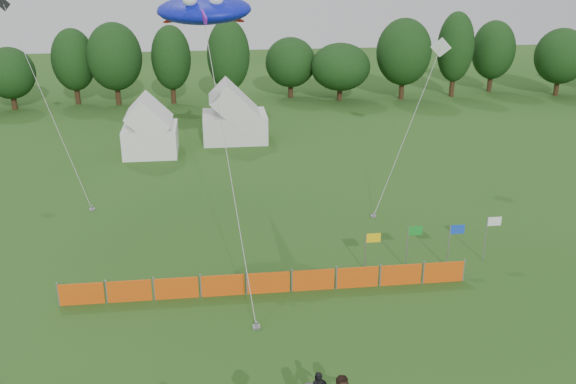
{
  "coord_description": "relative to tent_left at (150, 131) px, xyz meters",
  "views": [
    {
      "loc": [
        -2.93,
        -17.63,
        14.27
      ],
      "look_at": [
        0.0,
        6.0,
        5.2
      ],
      "focal_mm": 40.0,
      "sensor_mm": 36.0,
      "label": 1
    }
  ],
  "objects": [
    {
      "name": "flag_row",
      "position": [
        14.61,
        -19.97,
        -0.32
      ],
      "size": [
        6.73,
        0.49,
        2.26
      ],
      "color": "gray",
      "rests_on": "ground"
    },
    {
      "name": "tent_left",
      "position": [
        0.0,
        0.0,
        0.0
      ],
      "size": [
        3.94,
        3.94,
        3.47
      ],
      "color": "white",
      "rests_on": "ground"
    },
    {
      "name": "barrier_fence",
      "position": [
        6.65,
        -21.6,
        -1.25
      ],
      "size": [
        17.9,
        0.06,
        1.0
      ],
      "color": "#E14F0C",
      "rests_on": "ground"
    },
    {
      "name": "stingray_kite",
      "position": [
        4.36,
        -11.35,
        9.5
      ],
      "size": [
        6.49,
        19.73,
        12.23
      ],
      "color": "#0F1BDF",
      "rests_on": "ground"
    },
    {
      "name": "treeline",
      "position": [
        8.98,
        16.12,
        2.43
      ],
      "size": [
        104.57,
        8.78,
        8.36
      ],
      "color": "#382314",
      "rests_on": "ground"
    },
    {
      "name": "tent_right",
      "position": [
        6.31,
        2.82,
        0.05
      ],
      "size": [
        5.05,
        4.04,
        3.57
      ],
      "color": "silver",
      "rests_on": "ground"
    },
    {
      "name": "small_kite_dark",
      "position": [
        -6.05,
        -5.8,
        5.03
      ],
      "size": [
        6.18,
        8.41,
        11.47
      ],
      "color": "black",
      "rests_on": "ground"
    },
    {
      "name": "small_kite_white",
      "position": [
        17.97,
        -7.71,
        4.36
      ],
      "size": [
        7.01,
        8.54,
        8.9
      ],
      "color": "silver",
      "rests_on": "ground"
    }
  ]
}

